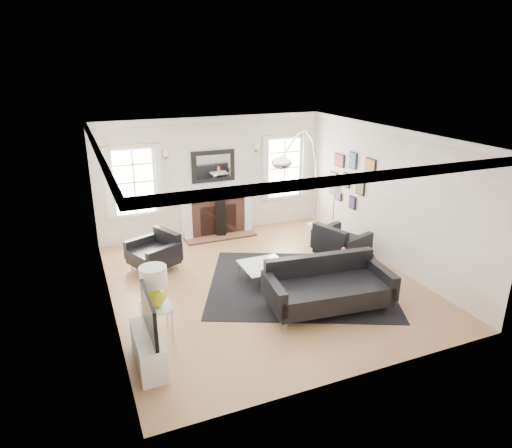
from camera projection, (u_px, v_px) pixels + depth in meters
name	position (u px, v px, depth m)	size (l,w,h in m)	color
floor	(263.00, 282.00, 8.71)	(6.00, 6.00, 0.00)	#9C7041
back_wall	(213.00, 176.00, 10.85)	(5.50, 0.04, 2.80)	white
front_wall	(359.00, 284.00, 5.63)	(5.50, 0.04, 2.80)	white
left_wall	(105.00, 234.00, 7.25)	(0.04, 6.00, 2.80)	white
right_wall	(388.00, 196.00, 9.23)	(0.04, 6.00, 2.80)	white
ceiling	(264.00, 135.00, 7.77)	(5.50, 6.00, 0.02)	white
crown_molding	(264.00, 139.00, 7.79)	(5.50, 6.00, 0.12)	white
fireplace	(217.00, 213.00, 10.95)	(1.70, 0.69, 1.11)	white
mantel_mirror	(213.00, 166.00, 10.72)	(1.05, 0.07, 0.75)	black
window_left	(134.00, 182.00, 10.11)	(1.24, 0.15, 1.62)	white
window_right	(284.00, 168.00, 11.45)	(1.24, 0.15, 1.62)	white
gallery_wall	(351.00, 176.00, 10.30)	(0.04, 1.73, 1.29)	black
tv_unit	(148.00, 345.00, 6.24)	(0.35, 1.00, 1.09)	white
area_rug	(300.00, 283.00, 8.67)	(3.37, 2.81, 0.01)	black
sofa	(327.00, 287.00, 7.73)	(2.20, 1.19, 0.69)	black
armchair_left	(156.00, 252.00, 9.20)	(1.10, 1.16, 0.62)	black
armchair_right	(339.00, 243.00, 9.58)	(1.13, 1.20, 0.66)	black
coffee_table	(264.00, 266.00, 8.60)	(0.82, 0.82, 0.37)	silver
side_table_left	(156.00, 313.00, 6.89)	(0.46, 0.46, 0.51)	silver
nesting_table	(342.00, 264.00, 8.38)	(0.54, 0.46, 0.60)	silver
gourd_lamp	(154.00, 284.00, 6.73)	(0.41, 0.41, 0.65)	gold
orange_vase	(343.00, 252.00, 8.31)	(0.12, 0.12, 0.18)	#D94B1B
arc_floor_lamp	(301.00, 185.00, 9.78)	(1.92, 1.78, 2.72)	silver
stick_floor_lamp	(335.00, 191.00, 10.04)	(0.30, 0.30, 1.48)	#C98945
speaker_tower	(221.00, 213.00, 10.84)	(0.23, 0.23, 1.13)	black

